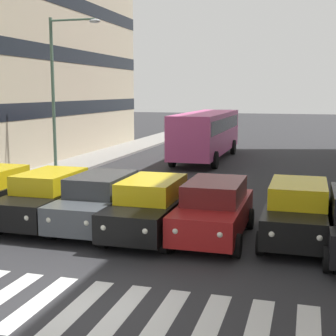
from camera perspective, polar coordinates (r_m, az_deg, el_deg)
name	(u,v)px	position (r m, az deg, el deg)	size (l,w,h in m)	color
ground_plane	(78,308)	(10.47, -10.47, -15.68)	(180.00, 180.00, 0.00)	#2D2D30
building_right_block_0	(15,32)	(35.05, -17.39, 14.83)	(8.80, 21.54, 16.38)	beige
crosswalk_markings	(78,308)	(10.47, -10.47, -15.66)	(9.45, 2.80, 0.01)	silver
car_1	(298,212)	(14.74, 14.84, -4.91)	(2.02, 4.44, 1.72)	black
car_2	(214,209)	(14.57, 5.36, -4.81)	(2.02, 4.44, 1.72)	maroon
car_3	(151,207)	(14.83, -2.02, -4.54)	(2.02, 4.44, 1.72)	black
car_4	(100,201)	(15.73, -7.86, -3.83)	(2.02, 4.44, 1.72)	#474C51
car_5	(48,197)	(16.57, -13.73, -3.35)	(2.02, 4.44, 1.72)	black
bus_behind_traffic	(207,131)	(31.40, 4.51, 4.36)	(2.78, 10.50, 3.00)	#DB5193
street_lamp_right	(60,82)	(25.02, -12.45, 9.77)	(2.69, 0.28, 7.71)	#4C6B56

